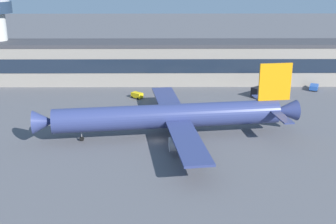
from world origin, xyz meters
TOP-DOWN VIEW (x-y plane):
  - ground_plane at (0.00, 0.00)m, footprint 600.00×600.00m
  - terminal_building at (0.00, 56.59)m, footprint 154.42×14.65m
  - airliner at (3.73, 3.04)m, footprint 64.71×55.60m
  - baggage_tug at (-6.85, 35.89)m, footprint 4.06×3.82m
  - fuel_truck at (33.24, 37.74)m, footprint 8.28×7.48m
  - pushback_tractor at (52.39, 45.17)m, footprint 4.28×5.44m

SIDE VIEW (x-z plane):
  - ground_plane at x=0.00m, z-range 0.00..0.00m
  - pushback_tractor at x=52.39m, z-range 0.17..1.92m
  - baggage_tug at x=-6.85m, z-range 0.16..2.01m
  - fuel_truck at x=33.24m, z-range 0.21..3.56m
  - airliner at x=3.73m, z-range -3.48..14.03m
  - terminal_building at x=0.00m, z-range 0.02..14.65m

